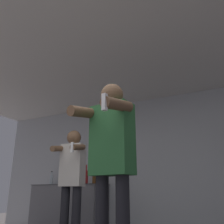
% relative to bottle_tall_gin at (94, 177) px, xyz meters
% --- Properties ---
extents(wall_back, '(7.00, 0.06, 2.55)m').
position_rel_bottle_tall_gin_xyz_m(wall_back, '(0.91, 0.41, 0.26)').
color(wall_back, '#B2B7BC').
rests_on(wall_back, ground_plane).
extents(ceiling_slab, '(7.00, 3.72, 0.05)m').
position_rel_bottle_tall_gin_xyz_m(ceiling_slab, '(0.91, -1.22, 1.56)').
color(ceiling_slab, silver).
rests_on(ceiling_slab, wall_back).
extents(counter, '(1.48, 0.64, 0.89)m').
position_rel_bottle_tall_gin_xyz_m(counter, '(-0.59, 0.08, -0.56)').
color(counter, slate).
rests_on(counter, ground_plane).
extents(bottle_tall_gin, '(0.07, 0.07, 0.29)m').
position_rel_bottle_tall_gin_xyz_m(bottle_tall_gin, '(0.00, 0.00, 0.00)').
color(bottle_tall_gin, '#563314').
rests_on(bottle_tall_gin, counter).
extents(bottle_dark_rum, '(0.08, 0.08, 0.29)m').
position_rel_bottle_tall_gin_xyz_m(bottle_dark_rum, '(-0.65, 0.00, 0.00)').
color(bottle_dark_rum, '#194723').
rests_on(bottle_dark_rum, counter).
extents(bottle_green_wine, '(0.09, 0.09, 0.37)m').
position_rel_bottle_tall_gin_xyz_m(bottle_green_wine, '(-0.18, 0.00, 0.02)').
color(bottle_green_wine, maroon).
rests_on(bottle_green_wine, counter).
extents(bottle_brown_liquor, '(0.06, 0.06, 0.27)m').
position_rel_bottle_tall_gin_xyz_m(bottle_brown_liquor, '(-1.02, 0.00, -0.01)').
color(bottle_brown_liquor, silver).
rests_on(bottle_brown_liquor, counter).
extents(person_woman_foreground, '(0.52, 0.54, 1.74)m').
position_rel_bottle_tall_gin_xyz_m(person_woman_foreground, '(1.45, -2.21, 0.06)').
color(person_woman_foreground, black).
rests_on(person_woman_foreground, ground_plane).
extents(person_man_side, '(0.43, 0.46, 1.65)m').
position_rel_bottle_tall_gin_xyz_m(person_man_side, '(0.26, -1.11, -0.05)').
color(person_man_side, black).
rests_on(person_man_side, ground_plane).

